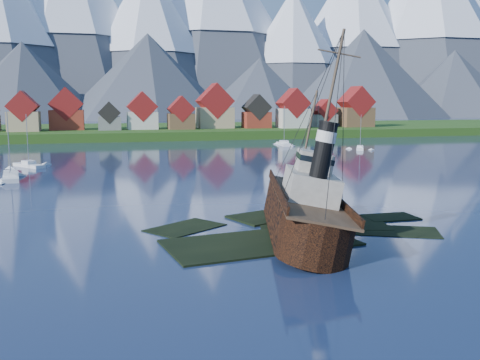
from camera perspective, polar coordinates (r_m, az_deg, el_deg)
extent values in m
plane|color=#1A2749|center=(54.39, 4.60, -6.01)|extent=(1400.00, 1400.00, 0.00)
cube|color=black|center=(51.73, 2.17, -7.11)|extent=(19.08, 11.42, 1.00)
cube|color=black|center=(60.23, 8.75, -5.02)|extent=(15.15, 9.76, 1.00)
cube|color=black|center=(63.36, 3.62, -4.17)|extent=(11.45, 9.06, 1.00)
cube|color=black|center=(58.61, 16.12, -5.68)|extent=(10.27, 8.34, 1.00)
cube|color=black|center=(58.03, -5.85, -5.51)|extent=(9.42, 8.68, 1.00)
cube|color=black|center=(65.11, 15.71, -4.20)|extent=(6.00, 4.00, 1.00)
cube|color=#1C4313|center=(220.79, -10.14, 4.81)|extent=(600.00, 80.00, 3.20)
cube|color=#3F3D38|center=(183.02, -9.18, 4.10)|extent=(600.00, 2.50, 2.00)
cube|color=tan|center=(201.43, -22.06, 5.81)|extent=(10.50, 9.00, 6.80)
cube|color=maroon|center=(201.31, -22.15, 7.31)|extent=(10.69, 9.18, 10.69)
cube|color=maroon|center=(206.12, -17.98, 6.12)|extent=(12.00, 8.50, 7.20)
cube|color=maroon|center=(206.00, -18.05, 7.72)|extent=(12.22, 8.67, 12.22)
cube|color=slate|center=(200.87, -13.75, 5.89)|extent=(8.00, 7.00, 4.80)
cube|color=black|center=(200.75, -13.78, 6.99)|extent=(8.15, 7.14, 8.15)
cube|color=beige|center=(204.40, -10.39, 6.26)|extent=(11.00, 9.50, 6.40)
cube|color=maroon|center=(204.28, -10.42, 7.71)|extent=(11.20, 9.69, 11.20)
cube|color=brown|center=(201.99, -6.31, 6.24)|extent=(9.50, 8.00, 5.80)
cube|color=maroon|center=(201.87, -6.33, 7.54)|extent=(9.67, 8.16, 9.67)
cube|color=tan|center=(209.35, -2.70, 6.66)|extent=(13.50, 10.00, 8.00)
cube|color=maroon|center=(209.25, -2.71, 8.42)|extent=(13.75, 10.20, 13.75)
cube|color=maroon|center=(210.40, 1.77, 6.43)|extent=(10.00, 8.50, 6.20)
cube|color=black|center=(210.29, 1.77, 7.76)|extent=(10.18, 8.67, 10.18)
cube|color=beige|center=(211.95, 5.65, 6.58)|extent=(11.50, 9.00, 7.50)
cube|color=maroon|center=(211.84, 5.68, 8.15)|extent=(11.71, 9.18, 11.71)
cube|color=slate|center=(221.30, 8.95, 6.27)|extent=(9.00, 7.50, 5.00)
cube|color=maroon|center=(221.19, 8.98, 7.34)|extent=(9.16, 7.65, 9.16)
cube|color=brown|center=(224.98, 12.22, 6.57)|extent=(12.50, 10.00, 7.80)
cube|color=maroon|center=(224.89, 12.27, 8.14)|extent=(12.73, 10.20, 12.73)
cone|color=#2D333D|center=(550.20, -17.57, 15.86)|extent=(210.00, 210.00, 180.00)
cone|color=#2D333D|center=(524.94, -9.72, 14.57)|extent=(170.00, 170.00, 145.00)
cone|color=white|center=(528.87, -9.80, 17.69)|extent=(105.40, 105.40, 87.00)
cone|color=#2D333D|center=(582.92, -3.02, 16.78)|extent=(240.00, 240.00, 200.00)
cone|color=#2D333D|center=(545.10, 5.65, 13.36)|extent=(150.00, 150.00, 125.00)
cone|color=white|center=(547.82, 5.69, 15.97)|extent=(93.00, 93.00, 75.00)
cone|color=#2D333D|center=(606.32, 12.01, 14.86)|extent=(200.00, 200.00, 170.00)
cone|color=white|center=(611.15, 12.12, 18.02)|extent=(124.00, 124.00, 102.00)
cone|color=#2D333D|center=(634.31, 19.38, 15.19)|extent=(230.00, 230.00, 190.00)
cone|color=#2D333D|center=(697.00, 22.80, 12.92)|extent=(180.00, 180.00, 155.00)
cone|color=white|center=(700.43, 22.95, 15.44)|extent=(111.60, 111.60, 93.00)
cone|color=#2D333D|center=(427.13, -22.06, 9.66)|extent=(120.00, 120.00, 58.00)
cone|color=#2D333D|center=(420.72, -9.73, 10.72)|extent=(136.00, 136.00, 66.00)
cone|color=#2D333D|center=(441.59, 2.13, 9.68)|extent=(110.00, 110.00, 50.00)
cone|color=#2D333D|center=(473.20, 12.94, 10.91)|extent=(150.00, 150.00, 75.00)
cone|color=#2D333D|center=(521.28, 21.79, 9.45)|extent=(124.00, 124.00, 60.00)
cube|color=black|center=(54.24, 6.30, -3.85)|extent=(6.30, 18.16, 3.78)
cone|color=black|center=(65.16, 2.60, -1.73)|extent=(6.30, 6.30, 6.30)
cylinder|color=black|center=(46.11, 10.36, -6.15)|extent=(6.30, 6.30, 3.78)
cube|color=#4C3826|center=(53.85, 6.34, -1.79)|extent=(6.18, 23.96, 0.23)
cube|color=black|center=(52.78, 3.28, -1.52)|extent=(0.18, 23.20, 0.81)
cube|color=black|center=(54.93, 9.29, -1.22)|extent=(0.18, 23.20, 0.81)
cube|color=#ADA89E|center=(52.38, 6.89, -0.59)|extent=(4.68, 7.66, 2.70)
cube|color=#ADA89E|center=(52.90, 6.58, 2.06)|extent=(3.24, 3.60, 1.98)
cylinder|color=black|center=(49.18, 8.24, 3.34)|extent=(1.71, 1.71, 5.04)
cylinder|color=silver|center=(49.09, 8.27, 4.81)|extent=(1.80, 1.80, 0.99)
cylinder|color=#473828|center=(59.91, 3.95, 4.57)|extent=(0.25, 0.25, 10.81)
cylinder|color=#473828|center=(50.91, 7.45, 9.52)|extent=(0.29, 0.29, 11.71)
cube|color=white|center=(101.06, -23.24, 0.12)|extent=(3.96, 10.50, 1.29)
cube|color=white|center=(100.92, -23.27, 0.70)|extent=(2.63, 3.15, 0.75)
cylinder|color=gray|center=(100.41, -23.45, 3.65)|extent=(0.15, 0.15, 11.21)
cube|color=white|center=(118.45, -21.58, 1.34)|extent=(7.07, 8.36, 1.18)
cube|color=white|center=(118.35, -21.61, 1.79)|extent=(3.03, 3.14, 0.69)
cylinder|color=gray|center=(117.94, -21.73, 4.08)|extent=(0.14, 0.14, 10.18)
cube|color=white|center=(152.99, 12.68, 3.20)|extent=(5.09, 7.46, 1.05)
cube|color=white|center=(152.92, 12.69, 3.51)|extent=(2.42, 2.61, 0.61)
cylinder|color=gray|center=(152.63, 12.74, 5.10)|extent=(0.12, 0.12, 9.11)
cube|color=white|center=(164.60, 4.72, 3.74)|extent=(3.98, 10.92, 1.28)
cube|color=white|center=(164.52, 4.72, 4.10)|extent=(2.70, 3.26, 0.75)
cylinder|color=gray|center=(164.21, 4.75, 5.90)|extent=(0.15, 0.15, 11.09)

